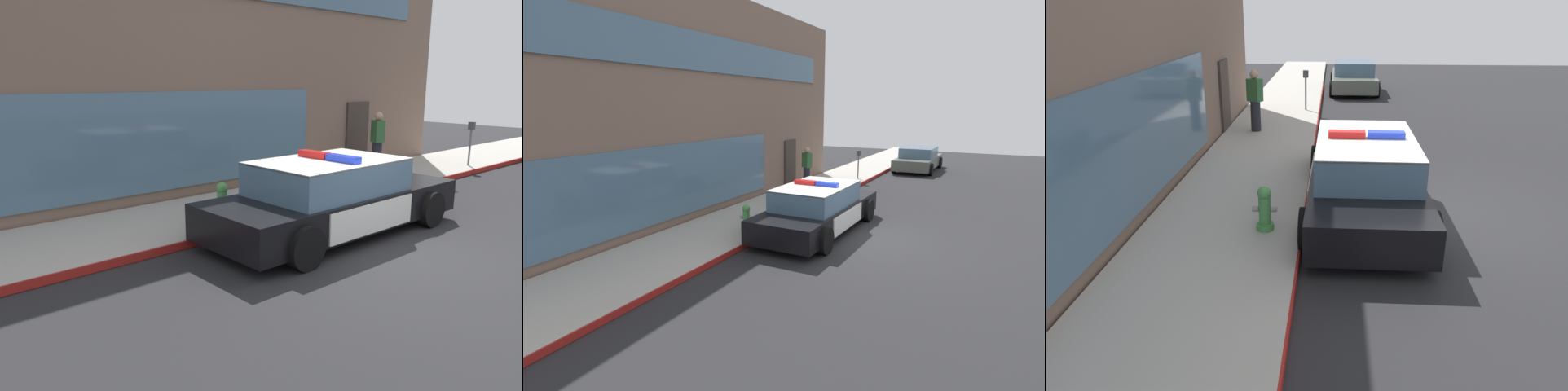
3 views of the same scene
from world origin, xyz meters
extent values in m
plane|color=#262628|center=(0.00, 0.00, 0.00)|extent=(48.00, 48.00, 0.00)
cube|color=#B2ADA3|center=(0.00, 3.80, 0.07)|extent=(48.00, 2.60, 0.15)
cube|color=maroon|center=(0.00, 2.48, 0.08)|extent=(28.80, 0.04, 0.14)
cube|color=slate|center=(-2.48, 5.12, 1.45)|extent=(11.35, 0.08, 2.10)
cube|color=#382D28|center=(5.46, 5.12, 1.05)|extent=(1.00, 0.08, 2.10)
cube|color=black|center=(0.13, 1.44, 0.50)|extent=(5.19, 1.91, 0.60)
cube|color=silver|center=(1.78, 1.42, 0.67)|extent=(1.78, 1.83, 0.05)
cube|color=silver|center=(-1.68, 1.46, 0.67)|extent=(1.47, 1.83, 0.05)
cube|color=silver|center=(0.03, 2.38, 0.50)|extent=(2.17, 0.05, 0.51)
cube|color=silver|center=(0.01, 0.50, 0.50)|extent=(2.17, 0.05, 0.51)
cube|color=yellow|center=(0.03, 2.39, 0.50)|extent=(0.22, 0.01, 0.26)
cube|color=slate|center=(-0.08, 1.44, 1.07)|extent=(2.71, 1.69, 0.60)
cube|color=silver|center=(-0.08, 1.44, 1.36)|extent=(2.71, 1.69, 0.04)
cube|color=red|center=(-0.08, 1.78, 1.44)|extent=(0.21, 0.63, 0.11)
cube|color=blue|center=(-0.08, 1.11, 1.44)|extent=(0.21, 0.63, 0.11)
cylinder|color=black|center=(1.84, 2.35, 0.34)|extent=(0.68, 0.23, 0.68)
cylinder|color=black|center=(1.82, 0.50, 0.34)|extent=(0.68, 0.23, 0.68)
cylinder|color=black|center=(-1.57, 2.38, 0.34)|extent=(0.68, 0.23, 0.68)
cylinder|color=black|center=(-1.59, 0.53, 0.34)|extent=(0.68, 0.23, 0.68)
cylinder|color=#4C994C|center=(-1.19, 3.06, 0.20)|extent=(0.28, 0.28, 0.10)
cylinder|color=#4C994C|center=(-1.19, 3.06, 0.47)|extent=(0.19, 0.19, 0.45)
sphere|color=#4C994C|center=(-1.19, 3.06, 0.77)|extent=(0.22, 0.22, 0.22)
cylinder|color=gray|center=(-1.19, 3.06, 0.84)|extent=(0.06, 0.06, 0.05)
cylinder|color=gray|center=(-1.19, 2.92, 0.50)|extent=(0.09, 0.10, 0.09)
cylinder|color=gray|center=(-1.19, 3.21, 0.50)|extent=(0.09, 0.10, 0.09)
cylinder|color=gray|center=(-1.04, 3.06, 0.46)|extent=(0.10, 0.12, 0.12)
cube|color=#596056|center=(13.28, 1.11, 0.48)|extent=(4.58, 1.91, 0.56)
cube|color=slate|center=(13.28, 1.11, 1.01)|extent=(2.39, 1.70, 0.56)
cylinder|color=black|center=(14.80, 2.03, 0.32)|extent=(0.64, 0.21, 0.64)
cylinder|color=black|center=(14.78, 0.17, 0.32)|extent=(0.64, 0.21, 0.64)
cylinder|color=black|center=(11.78, 2.06, 0.32)|extent=(0.64, 0.21, 0.64)
cylinder|color=black|center=(11.77, 0.20, 0.32)|extent=(0.64, 0.21, 0.64)
cylinder|color=#23232D|center=(5.24, 4.21, 0.57)|extent=(0.28, 0.28, 0.85)
cube|color=#336638|center=(5.24, 4.21, 1.31)|extent=(0.43, 0.48, 0.62)
sphere|color=tan|center=(5.24, 4.21, 1.74)|extent=(0.24, 0.24, 0.24)
cylinder|color=slate|center=(8.30, 2.95, 0.70)|extent=(0.06, 0.06, 1.10)
cube|color=#474C51|center=(8.30, 2.95, 1.37)|extent=(0.12, 0.18, 0.24)
camera|label=1|loc=(-6.64, -4.21, 2.75)|focal=34.19mm
camera|label=2|loc=(-10.61, -3.15, 3.58)|focal=28.76mm
camera|label=3|loc=(-7.92, 2.04, 3.44)|focal=32.34mm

